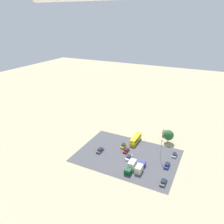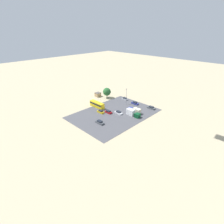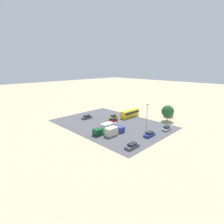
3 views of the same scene
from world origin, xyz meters
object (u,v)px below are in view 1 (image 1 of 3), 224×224
object	(u,v)px
parked_car_4	(123,146)
parked_car_5	(126,150)
bus	(136,139)
parked_truck_1	(131,166)
parked_car_1	(175,155)
parked_truck_0	(140,167)
parked_car_2	(167,165)
shed_building	(166,134)
parked_car_3	(129,157)
parked_car_6	(163,182)
parked_car_0	(100,150)

from	to	relation	value
parked_car_4	parked_car_5	distance (m)	4.24
bus	parked_truck_1	xyz separation A→B (m)	(-6.05, 21.39, -0.26)
parked_car_1	parked_truck_0	size ratio (longest dim) A/B	0.53
parked_car_2	bus	bearing A→B (deg)	145.77
shed_building	parked_car_3	bearing A→B (deg)	70.79
bus	parked_car_4	world-z (taller)	bus
parked_car_2	parked_car_4	distance (m)	23.41
parked_car_2	parked_car_3	bearing A→B (deg)	-173.82
parked_car_5	shed_building	bearing A→B (deg)	61.10
shed_building	parked_car_1	world-z (taller)	shed_building
parked_car_6	parked_truck_1	world-z (taller)	parked_truck_1
shed_building	parked_truck_0	xyz separation A→B (m)	(2.54, 33.43, 0.03)
parked_car_1	parked_truck_0	xyz separation A→B (m)	(10.72, 16.50, 0.67)
parked_car_0	parked_car_5	size ratio (longest dim) A/B	1.16
parked_car_1	parked_car_6	distance (m)	20.00
parked_car_1	parked_car_6	xyz separation A→B (m)	(0.02, 20.00, -0.02)
bus	parked_car_1	size ratio (longest dim) A/B	2.52
parked_car_3	parked_car_5	bearing A→B (deg)	125.06
parked_car_5	parked_car_6	world-z (taller)	parked_car_5
parked_car_2	parked_car_0	bearing A→B (deg)	-175.19
parked_car_3	shed_building	bearing A→B (deg)	70.79
shed_building	parked_car_3	distance (m)	29.60
shed_building	parked_truck_0	size ratio (longest dim) A/B	0.47
parked_car_5	parked_truck_0	xyz separation A→B (m)	(-10.38, 10.03, 0.67)
shed_building	parked_car_5	xyz separation A→B (m)	(12.92, 23.40, -0.64)
parked_truck_0	parked_truck_1	bearing A→B (deg)	-162.18
parked_car_6	parked_truck_0	xyz separation A→B (m)	(10.70, -3.49, 0.70)
bus	parked_car_5	bearing A→B (deg)	85.64
parked_car_1	parked_truck_0	bearing A→B (deg)	-123.00
parked_car_1	parked_car_3	world-z (taller)	parked_car_1
bus	parked_car_4	xyz separation A→B (m)	(3.62, 7.07, -1.05)
shed_building	parked_car_2	size ratio (longest dim) A/B	0.79
parked_car_3	parked_car_6	size ratio (longest dim) A/B	0.97
parked_truck_0	bus	bearing A→B (deg)	115.37
parked_car_3	parked_truck_1	bearing A→B (deg)	-61.21
parked_car_0	parked_car_4	distance (m)	11.83
parked_car_0	parked_car_2	xyz separation A→B (m)	(-30.90, -2.60, 0.00)
parked_car_1	parked_car_4	bearing A→B (deg)	-172.09
parked_car_1	parked_car_4	size ratio (longest dim) A/B	0.97
bus	parked_car_4	size ratio (longest dim) A/B	2.45
parked_car_2	parked_car_3	distance (m)	16.73
parked_car_6	parked_car_0	bearing A→B (deg)	165.73
parked_car_6	parked_car_4	bearing A→B (deg)	145.13
parked_car_0	parked_car_3	size ratio (longest dim) A/B	1.03
shed_building	parked_car_4	world-z (taller)	shed_building
parked_car_2	parked_truck_1	world-z (taller)	parked_truck_1
shed_building	parked_car_5	world-z (taller)	shed_building
shed_building	parked_car_1	size ratio (longest dim) A/B	0.89
parked_car_4	parked_car_3	bearing A→B (deg)	128.08
bus	parked_car_5	xyz separation A→B (m)	(0.78, 10.22, -1.09)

